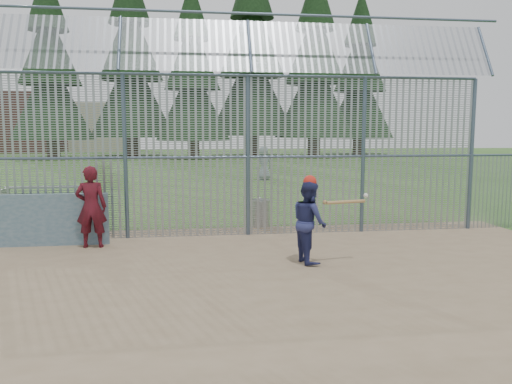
{
  "coord_description": "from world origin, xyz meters",
  "views": [
    {
      "loc": [
        -1.47,
        -8.9,
        2.67
      ],
      "look_at": [
        0.0,
        2.0,
        1.3
      ],
      "focal_mm": 35.0,
      "sensor_mm": 36.0,
      "label": 1
    }
  ],
  "objects": [
    {
      "name": "ground",
      "position": [
        0.0,
        0.0,
        0.0
      ],
      "size": [
        120.0,
        120.0,
        0.0
      ],
      "primitive_type": "plane",
      "color": "#2D511E",
      "rests_on": "ground"
    },
    {
      "name": "dirt_infield",
      "position": [
        0.0,
        -0.5,
        0.01
      ],
      "size": [
        14.0,
        10.0,
        0.02
      ],
      "primitive_type": "cube",
      "color": "#756047",
      "rests_on": "ground"
    },
    {
      "name": "dugout_wall",
      "position": [
        -4.6,
        2.9,
        0.62
      ],
      "size": [
        2.5,
        0.12,
        1.2
      ],
      "primitive_type": "cube",
      "color": "#38566B",
      "rests_on": "dirt_infield"
    },
    {
      "name": "batter",
      "position": [
        0.9,
        0.69,
        0.84
      ],
      "size": [
        0.75,
        0.89,
        1.65
      ],
      "primitive_type": "imported",
      "rotation": [
        0.0,
        0.0,
        1.73
      ],
      "color": "navy",
      "rests_on": "dirt_infield"
    },
    {
      "name": "onlooker",
      "position": [
        -3.67,
        2.61,
        0.95
      ],
      "size": [
        0.69,
        0.46,
        1.86
      ],
      "primitive_type": "imported",
      "rotation": [
        0.0,
        0.0,
        3.16
      ],
      "color": "maroon",
      "rests_on": "dirt_infield"
    },
    {
      "name": "bg_kid_standing",
      "position": [
        2.54,
        17.6,
        0.9
      ],
      "size": [
        1.02,
        0.82,
        1.8
      ],
      "primitive_type": "imported",
      "rotation": [
        0.0,
        0.0,
        3.47
      ],
      "color": "slate",
      "rests_on": "ground"
    },
    {
      "name": "batting_gear",
      "position": [
        1.06,
        0.66,
        1.57
      ],
      "size": [
        1.28,
        0.4,
        0.57
      ],
      "color": "red",
      "rests_on": "ground"
    },
    {
      "name": "trash_can",
      "position": [
        0.48,
        4.6,
        0.38
      ],
      "size": [
        0.56,
        0.56,
        0.82
      ],
      "color": "gray",
      "rests_on": "ground"
    },
    {
      "name": "bleacher",
      "position": [
        -6.28,
        8.82,
        0.41
      ],
      "size": [
        3.0,
        0.95,
        0.72
      ],
      "color": "slate",
      "rests_on": "ground"
    },
    {
      "name": "backstop_fence",
      "position": [
        1.81,
        3.43,
        2.36
      ],
      "size": [
        20.09,
        0.81,
        5.3
      ],
      "color": "#47566B",
      "rests_on": "ground"
    },
    {
      "name": "conifer_row",
      "position": [
        1.93,
        41.51,
        10.83
      ],
      "size": [
        38.48,
        12.26,
        20.2
      ],
      "color": "#332319",
      "rests_on": "ground"
    },
    {
      "name": "distant_buildings",
      "position": [
        -23.18,
        56.49,
        3.6
      ],
      "size": [
        26.5,
        10.5,
        8.0
      ],
      "color": "brown",
      "rests_on": "ground"
    }
  ]
}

